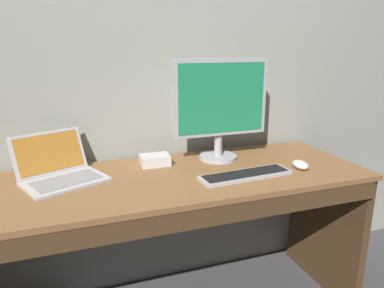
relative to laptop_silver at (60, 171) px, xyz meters
The scene contains 7 objects.
back_wall 0.81m from the laptop_silver, 29.86° to the left, with size 4.51×0.04×2.89m, color #9EA093.
desk 0.53m from the laptop_silver, 16.80° to the right, with size 1.90×0.64×0.78m.
laptop_silver is the anchor object (origin of this frame).
external_monitor 0.82m from the laptop_silver, ahead, with size 0.49×0.19×0.51m.
wired_keyboard 0.83m from the laptop_silver, 17.24° to the right, with size 0.44×0.15×0.02m.
computer_mouse 1.12m from the laptop_silver, 12.02° to the right, with size 0.07×0.10×0.04m, color white.
external_drive_box 0.44m from the laptop_silver, ahead, with size 0.14×0.11×0.05m, color silver.
Camera 1 is at (-0.39, -1.49, 1.36)m, focal length 33.74 mm.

